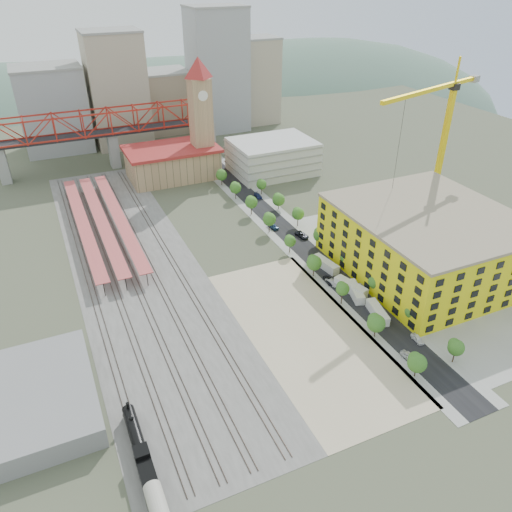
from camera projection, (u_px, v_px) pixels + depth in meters
name	position (u px, v px, depth m)	size (l,w,h in m)	color
ground	(266.00, 267.00, 150.68)	(400.00, 400.00, 0.00)	#474C38
ballast_strip	(135.00, 265.00, 151.61)	(36.00, 165.00, 0.06)	#605E59
dirt_lot	(306.00, 332.00, 124.61)	(28.00, 67.00, 0.06)	tan
street_asphalt	(290.00, 235.00, 168.06)	(12.00, 170.00, 0.06)	black
sidewalk_west	(276.00, 239.00, 166.12)	(3.00, 170.00, 0.04)	gray
sidewalk_east	(305.00, 232.00, 170.01)	(3.00, 170.00, 0.04)	gray
construction_pad	(429.00, 267.00, 150.94)	(50.00, 90.00, 0.06)	gray
rail_tracks	(129.00, 266.00, 150.92)	(26.56, 160.00, 0.18)	#382B23
platform_canopies	(101.00, 220.00, 169.33)	(16.00, 80.00, 4.12)	#C24F4A
station_hall	(172.00, 162.00, 209.64)	(38.00, 24.00, 13.10)	tan
clock_tower	(200.00, 107.00, 201.38)	(12.00, 12.00, 52.00)	tan
parking_garage	(273.00, 157.00, 214.59)	(34.00, 26.00, 14.00)	silver
truss_bridge	(110.00, 125.00, 214.31)	(94.00, 9.60, 25.60)	gray
construction_building	(426.00, 242.00, 145.07)	(44.60, 50.60, 18.80)	yellow
warehouse	(40.00, 398.00, 102.57)	(22.00, 32.00, 5.00)	gray
street_trees	(305.00, 249.00, 160.25)	(15.40, 124.40, 8.00)	#265B1B
skyline	(160.00, 90.00, 252.97)	(133.00, 46.00, 60.00)	#9EA0A3
distant_hills	(180.00, 184.00, 410.87)	(647.00, 264.00, 227.00)	#4C6B59
locomotive	(138.00, 444.00, 93.43)	(2.74, 21.17, 5.29)	black
tower_crane	(441.00, 127.00, 160.33)	(49.54, 16.81, 54.75)	yellow
site_trailer_a	(378.00, 312.00, 129.40)	(2.50, 9.49, 2.60)	silver
site_trailer_b	(355.00, 292.00, 137.36)	(2.49, 9.47, 2.59)	silver
site_trailer_c	(351.00, 287.00, 139.10)	(2.70, 10.25, 2.81)	silver
site_trailer_d	(326.00, 264.00, 149.66)	(2.56, 9.74, 2.67)	silver
car_0	(410.00, 357.00, 115.66)	(1.88, 4.68, 1.59)	silver
car_1	(332.00, 283.00, 142.35)	(1.48, 4.24, 1.40)	#A0A0A5
car_2	(330.00, 281.00, 143.19)	(2.28, 4.95, 1.38)	black
car_3	(273.00, 226.00, 172.20)	(2.04, 5.03, 1.46)	navy
car_4	(418.00, 339.00, 121.23)	(1.65, 4.10, 1.40)	white
car_5	(361.00, 288.00, 139.98)	(1.46, 4.20, 1.38)	#AFB0B5
car_6	(302.00, 235.00, 166.66)	(2.55, 5.53, 1.54)	black
car_7	(258.00, 196.00, 194.47)	(1.97, 4.86, 1.41)	navy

